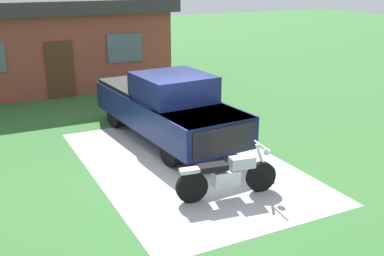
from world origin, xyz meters
name	(u,v)px	position (x,y,z in m)	size (l,w,h in m)	color
ground_plane	(186,164)	(0.00, 0.00, 0.00)	(80.00, 80.00, 0.00)	#366B32
driveway_pad	(186,164)	(0.00, 0.00, 0.00)	(4.47, 7.07, 0.01)	#B7B7B7
motorcycle	(228,175)	(0.02, -1.93, 0.47)	(2.21, 0.70, 1.09)	black
pickup_truck	(166,105)	(0.35, 2.00, 0.95)	(2.41, 5.75, 1.90)	black
neighbor_house	(46,41)	(-1.32, 10.39, 1.79)	(9.60, 5.60, 3.50)	brown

